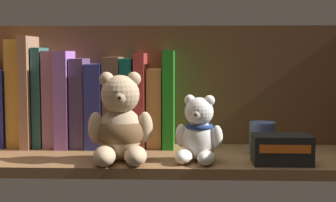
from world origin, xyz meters
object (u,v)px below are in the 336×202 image
(book_9, at_px, (115,101))
(book_13, at_px, (169,98))
(book_1, at_px, (4,107))
(book_8, at_px, (98,105))
(book_3, at_px, (33,91))
(book_6, at_px, (68,98))
(book_12, at_px, (155,107))
(teddy_bear_larger, at_px, (120,126))
(book_2, at_px, (20,93))
(book_4, at_px, (43,97))
(book_10, at_px, (129,102))
(pillar_candle, at_px, (262,138))
(book_5, at_px, (54,98))
(book_7, at_px, (82,102))
(teddy_bear_smaller, at_px, (199,133))
(small_product_box, at_px, (282,149))
(book_11, at_px, (141,100))

(book_9, bearing_deg, book_13, 0.00)
(book_1, xyz_separation_m, book_8, (0.21, 0.00, 0.01))
(book_3, distance_m, book_9, 0.18)
(book_3, distance_m, book_6, 0.08)
(book_1, distance_m, book_12, 0.34)
(book_8, xyz_separation_m, teddy_bear_larger, (0.07, -0.17, -0.02))
(book_2, xyz_separation_m, book_4, (0.05, 0.00, -0.01))
(book_6, distance_m, book_10, 0.14)
(teddy_bear_larger, relative_size, pillar_candle, 2.61)
(book_5, distance_m, book_12, 0.23)
(book_2, bearing_deg, book_7, 0.00)
(teddy_bear_larger, bearing_deg, teddy_bear_smaller, 1.31)
(book_3, height_order, book_9, book_3)
(teddy_bear_larger, distance_m, small_product_box, 0.30)
(teddy_bear_larger, bearing_deg, book_5, 134.84)
(book_8, relative_size, book_13, 0.86)
(book_12, bearing_deg, book_8, 180.00)
(teddy_bear_smaller, height_order, small_product_box, teddy_bear_smaller)
(book_8, xyz_separation_m, small_product_box, (0.37, -0.18, -0.06))
(book_1, relative_size, book_4, 0.77)
(book_5, distance_m, book_10, 0.17)
(book_10, relative_size, book_11, 0.95)
(teddy_bear_larger, bearing_deg, book_9, 101.65)
(book_10, xyz_separation_m, teddy_bear_larger, (0.00, -0.17, -0.03))
(book_12, height_order, teddy_bear_smaller, book_12)
(book_5, distance_m, book_13, 0.26)
(book_11, bearing_deg, book_10, 180.00)
(book_3, distance_m, book_12, 0.27)
(book_3, height_order, pillar_candle, book_3)
(book_2, distance_m, book_9, 0.21)
(book_13, bearing_deg, book_11, 180.00)
(book_1, xyz_separation_m, book_6, (0.14, 0.00, 0.02))
(book_4, relative_size, book_9, 1.10)
(teddy_bear_larger, xyz_separation_m, pillar_candle, (0.28, 0.08, -0.03))
(small_product_box, bearing_deg, book_13, 139.78)
(book_1, xyz_separation_m, book_2, (0.04, 0.00, 0.03))
(book_4, distance_m, book_9, 0.16)
(teddy_bear_larger, relative_size, small_product_box, 1.57)
(book_8, bearing_deg, book_1, 180.00)
(teddy_bear_smaller, xyz_separation_m, pillar_candle, (0.13, 0.08, -0.02))
(book_2, distance_m, small_product_box, 0.59)
(book_8, relative_size, book_12, 1.06)
(book_4, distance_m, book_6, 0.06)
(book_12, distance_m, teddy_bear_larger, 0.18)
(book_1, xyz_separation_m, book_4, (0.09, 0.00, 0.02))
(pillar_candle, bearing_deg, book_13, 155.87)
(book_12, bearing_deg, teddy_bear_smaller, -60.93)
(book_2, height_order, book_5, book_2)
(book_3, relative_size, book_4, 1.11)
(book_3, relative_size, book_13, 1.15)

